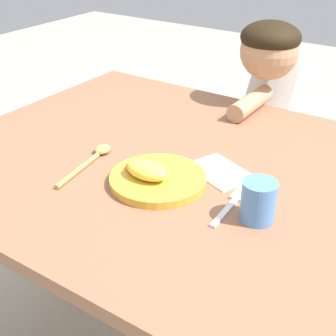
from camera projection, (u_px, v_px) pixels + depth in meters
name	position (u px, v px, depth m)	size (l,w,h in m)	color
dining_table	(213.00, 201.00, 1.16)	(1.41, 0.95, 0.71)	brown
plate	(155.00, 177.00, 1.08)	(0.22, 0.22, 0.06)	gold
fork	(234.00, 202.00, 1.01)	(0.03, 0.21, 0.01)	silver
spoon	(93.00, 157.00, 1.18)	(0.06, 0.22, 0.02)	tan
drinking_cup	(258.00, 201.00, 0.94)	(0.07, 0.07, 0.09)	#528AD4
person	(270.00, 134.00, 1.67)	(0.18, 0.44, 0.96)	navy
napkin	(219.00, 171.00, 1.13)	(0.15, 0.11, 0.00)	white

